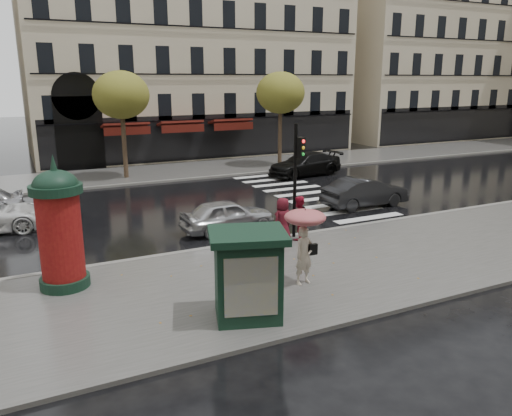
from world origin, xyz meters
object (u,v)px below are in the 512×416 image
car_silver (227,215)px  woman_red (299,218)px  traffic_light (297,170)px  newsstand (248,274)px  woman_umbrella (305,234)px  man_burgundy (283,220)px  car_darkgrey (365,192)px  car_black (305,164)px  morris_column (59,225)px

car_silver → woman_red: bearing=-147.6°
woman_red → car_silver: woman_red is taller
traffic_light → newsstand: (-4.56, -5.33, -1.48)m
woman_red → car_silver: 3.21m
woman_umbrella → car_silver: bearing=88.4°
woman_umbrella → man_burgundy: (1.34, 3.75, -0.70)m
woman_red → car_darkgrey: size_ratio=0.39×
newsstand → car_black: newsstand is taller
woman_umbrella → traffic_light: (2.11, 4.08, 1.11)m
morris_column → newsstand: morris_column is taller
woman_red → car_darkgrey: woman_red is taller
car_black → traffic_light: bearing=-39.4°
morris_column → traffic_light: bearing=7.5°
woman_umbrella → newsstand: 2.78m
man_burgundy → car_darkgrey: (6.53, 3.41, -0.26)m
morris_column → car_darkgrey: morris_column is taller
man_burgundy → newsstand: newsstand is taller
woman_red → traffic_light: 1.85m
woman_umbrella → newsstand: bearing=-152.9°
traffic_light → car_silver: (-1.94, 2.28, -2.13)m
traffic_light → car_darkgrey: size_ratio=1.00×
woman_red → morris_column: (-8.56, -0.82, 1.05)m
car_black → morris_column: bearing=-58.3°
woman_red → newsstand: newsstand is taller
woman_umbrella → car_black: woman_umbrella is taller
traffic_light → car_black: bearing=57.1°
car_darkgrey → car_black: 8.52m
morris_column → car_darkgrey: size_ratio=0.90×
newsstand → woman_umbrella: bearing=27.1°
woman_umbrella → man_burgundy: 4.05m
woman_red → traffic_light: traffic_light is taller
newsstand → car_silver: bearing=71.0°
man_burgundy → traffic_light: bearing=-170.7°
woman_umbrella → car_silver: 6.44m
woman_umbrella → car_darkgrey: 10.68m
woman_umbrella → car_black: 18.23m
car_darkgrey → newsstand: bearing=127.8°
newsstand → car_black: bearing=54.5°
traffic_light → car_darkgrey: (5.76, 3.09, -2.07)m
newsstand → car_silver: size_ratio=0.59×
woman_red → car_darkgrey: 6.76m
traffic_light → morris_column: bearing=-172.5°
woman_umbrella → car_darkgrey: woman_umbrella is taller
morris_column → newsstand: size_ratio=1.71×
morris_column → car_black: size_ratio=0.78×
traffic_light → newsstand: 7.17m
car_darkgrey → traffic_light: bearing=116.8°
traffic_light → newsstand: size_ratio=1.89×
man_burgundy → car_silver: bearing=-79.3°
car_silver → car_black: 13.08m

